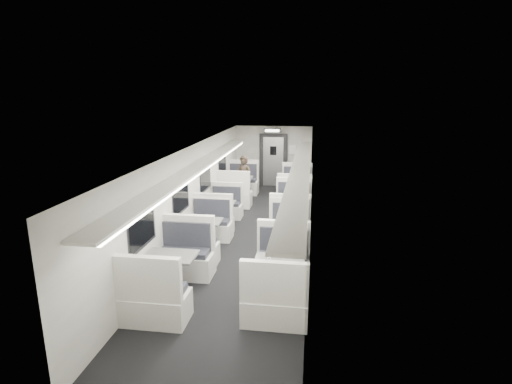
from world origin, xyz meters
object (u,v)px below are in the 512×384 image
(booth_right_a, at_px, (296,190))
(passenger, at_px, (244,180))
(booth_right_b, at_px, (292,211))
(booth_left_a, at_px, (238,188))
(booth_right_c, at_px, (287,237))
(booth_left_c, at_px, (203,235))
(vestibule_door, at_px, (273,161))
(booth_right_d, at_px, (279,278))
(booth_left_b, at_px, (221,213))
(exit_sign, at_px, (272,130))
(booth_left_d, at_px, (171,275))

(booth_right_a, bearing_deg, passenger, -166.10)
(booth_right_b, bearing_deg, booth_left_a, 129.34)
(booth_right_a, bearing_deg, booth_right_c, -90.00)
(booth_left_c, xyz_separation_m, vestibule_door, (1.00, 6.90, 0.65))
(booth_right_d, bearing_deg, booth_left_c, 134.55)
(booth_left_c, height_order, passenger, passenger)
(booth_left_a, xyz_separation_m, booth_right_d, (2.00, -6.70, -0.02))
(booth_right_b, bearing_deg, passenger, 130.32)
(booth_left_b, relative_size, exit_sign, 3.18)
(booth_right_b, bearing_deg, booth_left_c, -131.95)
(booth_right_a, xyz_separation_m, booth_right_d, (0.00, -6.74, -0.00))
(booth_right_a, height_order, booth_right_c, booth_right_a)
(booth_left_a, xyz_separation_m, booth_left_d, (0.00, -6.88, 0.00))
(vestibule_door, bearing_deg, booth_left_b, -101.27)
(booth_left_d, bearing_deg, passenger, 87.74)
(booth_right_b, distance_m, booth_right_c, 1.98)
(booth_right_b, height_order, booth_right_c, booth_right_b)
(booth_right_b, bearing_deg, exit_sign, 103.45)
(booth_right_a, distance_m, booth_right_c, 4.47)
(booth_left_a, relative_size, booth_left_b, 1.18)
(booth_right_d, xyz_separation_m, vestibule_door, (-1.00, 8.93, 0.65))
(booth_left_d, height_order, passenger, passenger)
(booth_left_b, bearing_deg, booth_right_c, -39.26)
(booth_right_b, height_order, vestibule_door, vestibule_door)
(booth_left_b, distance_m, passenger, 2.46)
(booth_left_b, xyz_separation_m, booth_right_c, (2.00, -1.63, 0.00))
(vestibule_door, bearing_deg, booth_left_a, -114.15)
(booth_left_b, relative_size, booth_left_d, 0.84)
(booth_left_a, relative_size, booth_right_b, 1.07)
(passenger, bearing_deg, vestibule_door, 97.34)
(booth_left_b, bearing_deg, passenger, 83.91)
(booth_left_a, bearing_deg, booth_right_b, -50.66)
(booth_left_a, bearing_deg, booth_left_c, -90.00)
(vestibule_door, bearing_deg, exit_sign, -90.00)
(booth_left_a, xyz_separation_m, exit_sign, (1.00, 1.74, 1.86))
(booth_right_d, bearing_deg, booth_right_a, 90.00)
(booth_right_c, bearing_deg, passenger, 113.36)
(booth_left_c, bearing_deg, exit_sign, 81.13)
(booth_left_a, distance_m, booth_right_a, 2.00)
(booth_left_a, relative_size, vestibule_door, 1.11)
(booth_right_a, height_order, exit_sign, exit_sign)
(booth_left_c, distance_m, booth_right_a, 5.12)
(booth_left_d, relative_size, exit_sign, 3.77)
(booth_right_a, bearing_deg, booth_left_d, -106.10)
(booth_left_d, distance_m, vestibule_door, 9.19)
(booth_left_c, relative_size, booth_right_b, 1.00)
(booth_left_c, xyz_separation_m, booth_right_c, (2.00, 0.24, -0.03))
(booth_right_d, distance_m, passenger, 6.56)
(booth_right_b, bearing_deg, booth_right_d, -90.00)
(booth_left_c, bearing_deg, booth_right_a, 67.00)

